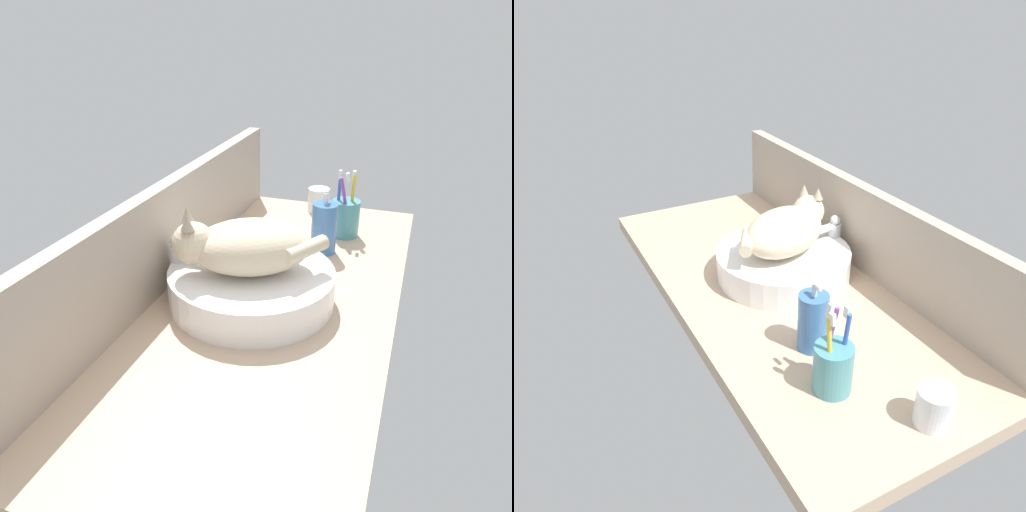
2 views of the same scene
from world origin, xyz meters
The scene contains 8 objects.
ground_plane centered at (0.00, 0.00, -2.00)cm, with size 123.28×54.10×4.00cm, color tan.
backsplash_panel centered at (0.00, 25.25, 11.57)cm, with size 123.28×3.60×23.14cm, color #AD9E8E.
sink_basin centered at (-3.27, 3.62, 3.77)cm, with size 35.70×35.70×7.54cm, color white.
cat centered at (-3.94, 4.81, 13.29)cm, with size 26.31×30.36×14.00cm.
faucet centered at (-4.28, 19.32, 7.30)cm, with size 3.60×11.85×13.60cm.
soap_dispenser centered at (26.08, -5.87, 6.73)cm, with size 6.53×6.53×16.57cm.
toothbrush_cup centered at (38.66, -9.29, 5.46)cm, with size 7.75×7.75×18.67cm.
water_glass centered at (54.28, 1.63, 3.24)cm, with size 6.73×6.73×7.55cm.
Camera 2 is at (97.24, -54.29, 69.78)cm, focal length 35.00 mm.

